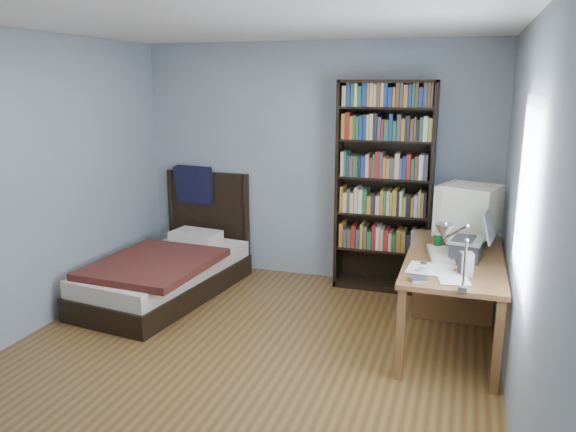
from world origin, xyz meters
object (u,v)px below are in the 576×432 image
object	(u,v)px
crt_monitor	(468,210)
bookshelf	(384,187)
speaker	(466,264)
bed	(170,268)
desk	(454,277)
laptop	(469,246)
keyboard	(440,254)
desk_lamp	(448,239)
soda_can	(438,242)

from	to	relation	value
crt_monitor	bookshelf	xyz separation A→B (m)	(-0.81, 0.62, 0.04)
speaker	bed	bearing A→B (deg)	152.33
speaker	bed	xyz separation A→B (m)	(-2.84, 0.70, -0.55)
speaker	crt_monitor	bearing A→B (deg)	76.73
desk	speaker	distance (m)	0.95
laptop	keyboard	size ratio (longest dim) A/B	0.90
desk	laptop	distance (m)	0.65
desk	desk_lamp	distance (m)	1.73
desk_lamp	bed	xyz separation A→B (m)	(-2.71, 1.39, -0.92)
soda_can	bed	xyz separation A→B (m)	(-2.60, 0.10, -0.53)
desk	bookshelf	distance (m)	1.17
crt_monitor	keyboard	xyz separation A→B (m)	(-0.19, -0.47, -0.28)
soda_can	desk_lamp	bearing A→B (deg)	-85.19
bed	keyboard	bearing A→B (deg)	-6.38
desk	laptop	world-z (taller)	laptop
desk_lamp	crt_monitor	bearing A→B (deg)	85.77
crt_monitor	laptop	size ratio (longest dim) A/B	1.42
laptop	keyboard	xyz separation A→B (m)	(-0.21, 0.02, -0.10)
laptop	desk_lamp	xyz separation A→B (m)	(-0.14, -1.08, 0.34)
desk	desk_lamp	size ratio (longest dim) A/B	2.79
desk	bookshelf	size ratio (longest dim) A/B	0.74
desk_lamp	speaker	bearing A→B (deg)	79.81
keyboard	bookshelf	bearing A→B (deg)	110.12
keyboard	bookshelf	distance (m)	1.29
desk	keyboard	world-z (taller)	keyboard
desk	crt_monitor	size ratio (longest dim) A/B	2.72
crt_monitor	soda_can	size ratio (longest dim) A/B	4.53
crt_monitor	laptop	world-z (taller)	crt_monitor
desk	bed	bearing A→B (deg)	-176.66
crt_monitor	desk_lamp	size ratio (longest dim) A/B	1.02
crt_monitor	speaker	world-z (taller)	crt_monitor
desk	desk_lamp	bearing A→B (deg)	-91.41
desk_lamp	bed	bearing A→B (deg)	152.78
crt_monitor	bookshelf	distance (m)	1.02
desk_lamp	bed	size ratio (longest dim) A/B	0.27
speaker	bed	size ratio (longest dim) A/B	0.08
crt_monitor	bed	bearing A→B (deg)	-176.39
crt_monitor	speaker	xyz separation A→B (m)	(0.01, -0.88, -0.21)
bookshelf	bed	world-z (taller)	bookshelf
bed	desk_lamp	bearing A→B (deg)	-27.22
crt_monitor	laptop	distance (m)	0.52
laptop	bed	size ratio (longest dim) A/B	0.20
laptop	desk	bearing A→B (deg)	101.54
keyboard	speaker	xyz separation A→B (m)	(0.20, -0.40, 0.07)
desk_lamp	bed	distance (m)	3.19
bed	desk	bearing A→B (deg)	3.34
desk	keyboard	xyz separation A→B (m)	(-0.11, -0.46, 0.33)
bed	soda_can	bearing A→B (deg)	-2.22
crt_monitor	desk_lamp	world-z (taller)	desk_lamp
desk_lamp	bed	world-z (taller)	desk_lamp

